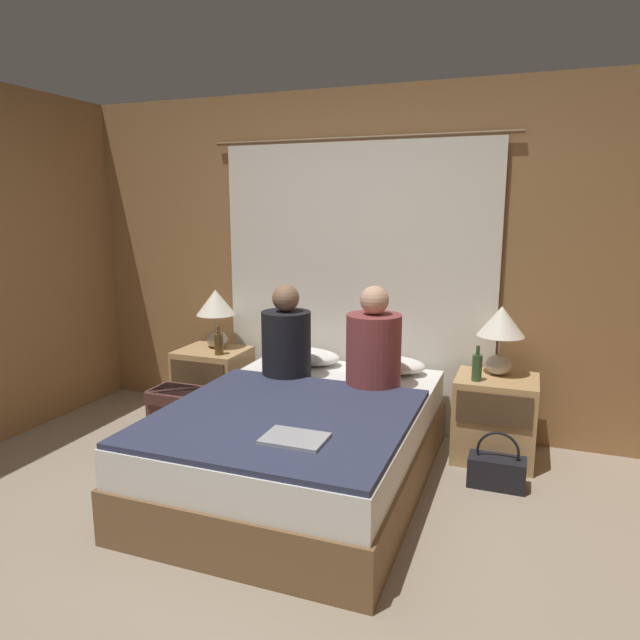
{
  "coord_description": "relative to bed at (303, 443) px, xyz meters",
  "views": [
    {
      "loc": [
        1.23,
        -2.13,
        1.66
      ],
      "look_at": [
        0.0,
        1.17,
        0.96
      ],
      "focal_mm": 32.0,
      "sensor_mm": 36.0,
      "label": 1
    }
  ],
  "objects": [
    {
      "name": "blanket_on_bed",
      "position": [
        0.0,
        -0.28,
        0.27
      ],
      "size": [
        1.37,
        1.38,
        0.03
      ],
      "color": "#2D334C",
      "rests_on": "bed"
    },
    {
      "name": "nightstand_right",
      "position": [
        1.07,
        0.75,
        0.03
      ],
      "size": [
        0.52,
        0.45,
        0.56
      ],
      "color": "tan",
      "rests_on": "ground_plane"
    },
    {
      "name": "handbag_on_floor",
      "position": [
        1.12,
        0.35,
        -0.15
      ],
      "size": [
        0.33,
        0.16,
        0.35
      ],
      "color": "black",
      "rests_on": "ground_plane"
    },
    {
      "name": "person_right_in_bed",
      "position": [
        0.31,
        0.44,
        0.53
      ],
      "size": [
        0.36,
        0.36,
        0.66
      ],
      "color": "brown",
      "rests_on": "bed"
    },
    {
      "name": "bed",
      "position": [
        0.0,
        0.0,
        0.0
      ],
      "size": [
        1.43,
        1.99,
        0.51
      ],
      "color": "brown",
      "rests_on": "ground_plane"
    },
    {
      "name": "beer_bottle_on_right_stand",
      "position": [
        0.95,
        0.64,
        0.4
      ],
      "size": [
        0.06,
        0.06,
        0.23
      ],
      "color": "#2D4C28",
      "rests_on": "nightstand_right"
    },
    {
      "name": "pillow_right",
      "position": [
        0.31,
        0.8,
        0.32
      ],
      "size": [
        0.55,
        0.31,
        0.12
      ],
      "color": "white",
      "rests_on": "bed"
    },
    {
      "name": "pillow_left",
      "position": [
        -0.31,
        0.8,
        0.32
      ],
      "size": [
        0.55,
        0.31,
        0.12
      ],
      "color": "white",
      "rests_on": "bed"
    },
    {
      "name": "nightstand_left",
      "position": [
        -1.07,
        0.75,
        0.03
      ],
      "size": [
        0.52,
        0.45,
        0.56
      ],
      "color": "tan",
      "rests_on": "ground_plane"
    },
    {
      "name": "person_left_in_bed",
      "position": [
        -0.3,
        0.44,
        0.52
      ],
      "size": [
        0.34,
        0.34,
        0.64
      ],
      "color": "black",
      "rests_on": "bed"
    },
    {
      "name": "lamp_left",
      "position": [
        -1.07,
        0.83,
        0.63
      ],
      "size": [
        0.31,
        0.31,
        0.46
      ],
      "color": "#B2A899",
      "rests_on": "nightstand_left"
    },
    {
      "name": "laptop_on_bed",
      "position": [
        0.2,
        -0.6,
        0.3
      ],
      "size": [
        0.31,
        0.22,
        0.02
      ],
      "color": "#9EA0A5",
      "rests_on": "blanket_on_bed"
    },
    {
      "name": "ground_plane",
      "position": [
        0.0,
        -0.87,
        -0.25
      ],
      "size": [
        16.0,
        16.0,
        0.0
      ],
      "primitive_type": "plane",
      "color": "gray"
    },
    {
      "name": "beer_bottle_on_left_stand",
      "position": [
        -0.94,
        0.64,
        0.4
      ],
      "size": [
        0.07,
        0.07,
        0.22
      ],
      "color": "#513819",
      "rests_on": "nightstand_left"
    },
    {
      "name": "lamp_right",
      "position": [
        1.07,
        0.83,
        0.63
      ],
      "size": [
        0.31,
        0.31,
        0.46
      ],
      "color": "#B2A899",
      "rests_on": "nightstand_right"
    },
    {
      "name": "backpack_on_floor",
      "position": [
        -1.06,
        0.23,
        -0.02
      ],
      "size": [
        0.33,
        0.29,
        0.4
      ],
      "color": "brown",
      "rests_on": "ground_plane"
    },
    {
      "name": "wall_back",
      "position": [
        0.0,
        1.11,
        1.0
      ],
      "size": [
        4.63,
        0.06,
        2.5
      ],
      "color": "olive",
      "rests_on": "ground_plane"
    },
    {
      "name": "curtain_panel",
      "position": [
        0.0,
        1.05,
        0.82
      ],
      "size": [
        2.27,
        0.02,
        2.15
      ],
      "color": "silver",
      "rests_on": "ground_plane"
    }
  ]
}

